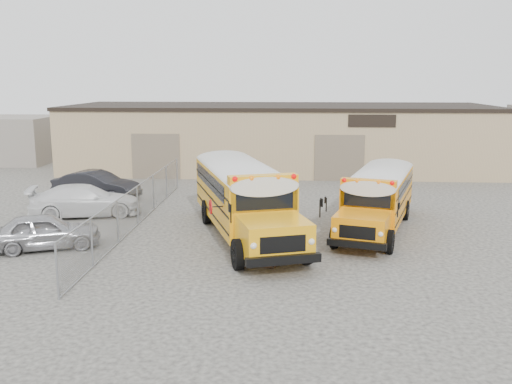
# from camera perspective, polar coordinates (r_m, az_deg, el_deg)

# --- Properties ---
(ground) EXTENTS (120.00, 120.00, 0.00)m
(ground) POSITION_cam_1_polar(r_m,az_deg,el_deg) (22.73, 1.11, -5.44)
(ground) COLOR #302E2C
(ground) RESTS_ON ground
(warehouse) EXTENTS (30.20, 10.20, 4.67)m
(warehouse) POSITION_cam_1_polar(r_m,az_deg,el_deg) (41.96, 2.34, 5.57)
(warehouse) COLOR tan
(warehouse) RESTS_ON ground
(chainlink_fence) EXTENTS (0.07, 18.07, 1.81)m
(chainlink_fence) POSITION_cam_1_polar(r_m,az_deg,el_deg) (26.31, -11.75, -1.33)
(chainlink_fence) COLOR gray
(chainlink_fence) RESTS_ON ground
(distant_building_left) EXTENTS (8.00, 6.00, 3.60)m
(distant_building_left) POSITION_cam_1_polar(r_m,az_deg,el_deg) (49.62, -24.02, 4.82)
(distant_building_left) COLOR gray
(distant_building_left) RESTS_ON ground
(school_bus_left) EXTENTS (5.73, 10.94, 3.12)m
(school_bus_left) POSITION_cam_1_polar(r_m,az_deg,el_deg) (30.27, -4.00, 2.25)
(school_bus_left) COLOR #FFAB11
(school_bus_left) RESTS_ON ground
(school_bus_right) EXTENTS (4.71, 9.31, 2.65)m
(school_bus_right) POSITION_cam_1_polar(r_m,az_deg,el_deg) (31.12, 13.58, 1.71)
(school_bus_right) COLOR orange
(school_bus_right) RESTS_ON ground
(tarp_bundle) EXTENTS (1.08, 1.03, 1.28)m
(tarp_bundle) POSITION_cam_1_polar(r_m,az_deg,el_deg) (20.38, 1.04, -5.49)
(tarp_bundle) COLOR black
(tarp_bundle) RESTS_ON ground
(car_silver) EXTENTS (4.48, 3.08, 1.42)m
(car_silver) POSITION_cam_1_polar(r_m,az_deg,el_deg) (23.67, -20.37, -3.70)
(car_silver) COLOR #AEADB2
(car_silver) RESTS_ON ground
(car_white) EXTENTS (5.61, 3.44, 1.52)m
(car_white) POSITION_cam_1_polar(r_m,az_deg,el_deg) (28.72, -16.70, -0.81)
(car_white) COLOR white
(car_white) RESTS_ON ground
(car_dark) EXTENTS (4.99, 2.63, 1.56)m
(car_dark) POSITION_cam_1_polar(r_m,az_deg,el_deg) (32.45, -15.67, 0.64)
(car_dark) COLOR black
(car_dark) RESTS_ON ground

